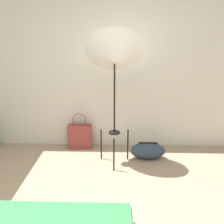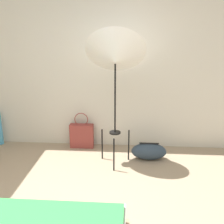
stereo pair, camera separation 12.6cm
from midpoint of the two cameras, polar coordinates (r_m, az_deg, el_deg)
wall_back at (r=4.10m, az=-7.24°, el=10.02°), size 8.00×0.05×2.60m
photo_umbrella at (r=3.39m, az=-0.53°, el=11.82°), size 0.79×0.69×1.85m
tote_bag at (r=4.23m, az=-7.88°, el=-5.18°), size 0.37×0.12×0.58m
duffel_bag at (r=3.90m, az=6.85°, el=-8.38°), size 0.51×0.24×0.25m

